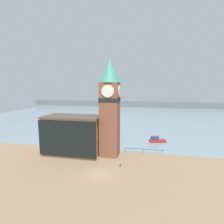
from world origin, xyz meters
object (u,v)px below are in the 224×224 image
Objects in this scene: clock_tower at (110,106)px; mooring_bollard_near at (120,165)px; pier_building at (73,135)px; boat_near at (157,140)px.

mooring_bollard_near is (3.40, -5.86, -11.48)m from clock_tower.
boat_near is (20.50, 13.26, -4.06)m from pier_building.
clock_tower is 4.46× the size of boat_near.
clock_tower is at bearing -146.63° from boat_near.
boat_near is 6.95× the size of mooring_bollard_near.
pier_building is at bearing -160.57° from boat_near.
boat_near is at bearing 32.90° from pier_building.
clock_tower reaches higher than pier_building.
boat_near is at bearing 46.84° from clock_tower.
mooring_bollard_near is (-8.15, -18.17, -0.23)m from boat_near.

